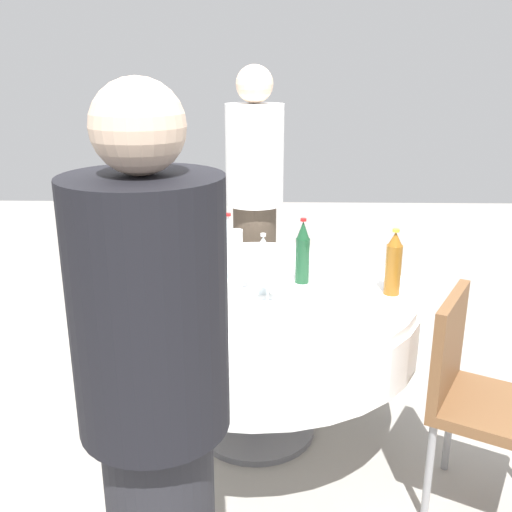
# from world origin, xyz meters

# --- Properties ---
(ground_plane) EXTENTS (10.00, 10.00, 0.00)m
(ground_plane) POSITION_xyz_m (0.00, 0.00, 0.00)
(ground_plane) COLOR gray
(dining_table) EXTENTS (1.43, 1.43, 0.74)m
(dining_table) POSITION_xyz_m (0.00, 0.00, 0.59)
(dining_table) COLOR white
(dining_table) RESTS_ON ground_plane
(bottle_dark_green_east) EXTENTS (0.06, 0.06, 0.30)m
(bottle_dark_green_east) POSITION_xyz_m (-0.21, -0.07, 0.88)
(bottle_dark_green_east) COLOR #194728
(bottle_dark_green_east) RESTS_ON dining_table
(bottle_amber_far) EXTENTS (0.07, 0.07, 0.29)m
(bottle_amber_far) POSITION_xyz_m (-0.59, 0.06, 0.88)
(bottle_amber_far) COLOR #8C5619
(bottle_amber_far) RESTS_ON dining_table
(bottle_amber_front) EXTENTS (0.07, 0.07, 0.27)m
(bottle_amber_front) POSITION_xyz_m (0.40, -0.48, 0.87)
(bottle_amber_front) COLOR #8C5619
(bottle_amber_front) RESTS_ON dining_table
(bottle_clear_near) EXTENTS (0.07, 0.07, 0.30)m
(bottle_clear_near) POSITION_xyz_m (0.13, -0.13, 0.88)
(bottle_clear_near) COLOR silver
(bottle_clear_near) RESTS_ON dining_table
(bottle_clear_left) EXTENTS (0.07, 0.07, 0.27)m
(bottle_clear_left) POSITION_xyz_m (-0.03, 0.06, 0.86)
(bottle_clear_left) COLOR silver
(bottle_clear_left) RESTS_ON dining_table
(wine_glass_near) EXTENTS (0.07, 0.07, 0.15)m
(wine_glass_near) POSITION_xyz_m (0.06, 0.02, 0.84)
(wine_glass_near) COLOR white
(wine_glass_near) RESTS_ON dining_table
(wine_glass_left) EXTENTS (0.07, 0.07, 0.14)m
(wine_glass_left) POSITION_xyz_m (-0.05, 0.17, 0.84)
(wine_glass_left) COLOR white
(wine_glass_left) RESTS_ON dining_table
(wine_glass_mid) EXTENTS (0.07, 0.07, 0.15)m
(wine_glass_mid) POSITION_xyz_m (0.42, 0.03, 0.84)
(wine_glass_mid) COLOR white
(wine_glass_mid) RESTS_ON dining_table
(wine_glass_rear) EXTENTS (0.07, 0.07, 0.16)m
(wine_glass_rear) POSITION_xyz_m (0.37, 0.21, 0.85)
(wine_glass_rear) COLOR white
(wine_glass_rear) RESTS_ON dining_table
(wine_glass_north) EXTENTS (0.06, 0.06, 0.16)m
(wine_glass_north) POSITION_xyz_m (0.11, -0.39, 0.85)
(wine_glass_north) COLOR white
(wine_glass_north) RESTS_ON dining_table
(plate_north) EXTENTS (0.24, 0.24, 0.02)m
(plate_north) POSITION_xyz_m (-0.16, 0.51, 0.75)
(plate_north) COLOR white
(plate_north) RESTS_ON dining_table
(plate_south) EXTENTS (0.21, 0.21, 0.02)m
(plate_south) POSITION_xyz_m (-0.42, -0.14, 0.75)
(plate_south) COLOR white
(plate_south) RESTS_ON dining_table
(knife_far) EXTENTS (0.18, 0.04, 0.00)m
(knife_far) POSITION_xyz_m (-0.03, -0.17, 0.74)
(knife_far) COLOR silver
(knife_far) RESTS_ON dining_table
(spoon_front) EXTENTS (0.09, 0.17, 0.00)m
(spoon_front) POSITION_xyz_m (-0.24, -0.39, 0.74)
(spoon_front) COLOR silver
(spoon_front) RESTS_ON dining_table
(folded_napkin) EXTENTS (0.20, 0.20, 0.02)m
(folded_napkin) POSITION_xyz_m (0.25, -0.31, 0.75)
(folded_napkin) COLOR white
(folded_napkin) RESTS_ON dining_table
(person_east) EXTENTS (0.34, 0.34, 1.69)m
(person_east) POSITION_xyz_m (0.03, -0.98, 0.89)
(person_east) COLOR #4C3F33
(person_east) RESTS_ON ground_plane
(person_far) EXTENTS (0.34, 0.34, 1.66)m
(person_far) POSITION_xyz_m (0.20, 1.27, 0.87)
(person_far) COLOR #26262B
(person_far) RESTS_ON ground_plane
(chair_mid) EXTENTS (0.54, 0.54, 0.87)m
(chair_mid) POSITION_xyz_m (-0.83, 0.46, 0.52)
(chair_mid) COLOR brown
(chair_mid) RESTS_ON ground_plane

